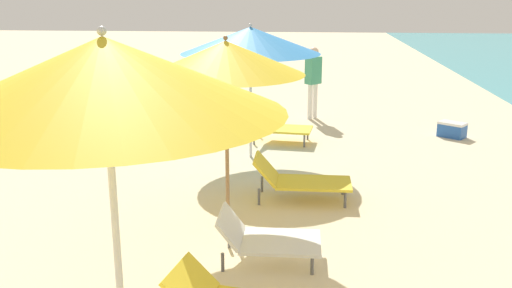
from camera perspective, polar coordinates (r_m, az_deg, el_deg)
name	(u,v)px	position (r m, az deg, el deg)	size (l,w,h in m)	color
umbrella_second	(105,76)	(3.66, -14.83, 6.56)	(2.27, 2.27, 2.85)	silver
umbrella_third	(226,58)	(7.14, -3.01, 8.56)	(1.98, 1.98, 2.50)	olive
lounger_third_shoreside	(299,179)	(8.51, 4.33, -3.51)	(1.44, 0.67, 0.66)	yellow
lounger_third_inland	(266,238)	(6.67, 0.98, -9.32)	(1.17, 0.70, 0.59)	white
umbrella_farthest	(250,40)	(10.28, -0.55, 10.29)	(2.50, 2.50, 2.45)	silver
lounger_farthest_shoreside	(280,126)	(11.64, 2.39, 1.75)	(1.26, 0.83, 0.63)	yellow
person_walking_mid	(313,75)	(13.65, 5.72, 6.81)	(0.41, 0.41, 1.71)	silver
cooler_box	(452,130)	(12.73, 18.94, 1.37)	(0.63, 0.59, 0.32)	#2659B2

